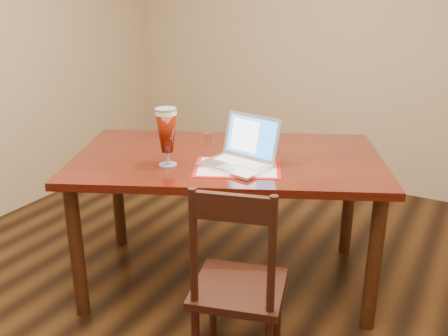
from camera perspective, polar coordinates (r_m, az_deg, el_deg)
The scene contains 3 objects.
ground at distance 2.87m, azimuth -1.36°, elevation -18.22°, with size 5.00×5.00×0.00m, color black.
dining_table at distance 2.95m, azimuth 0.25°, elevation -0.30°, with size 2.05×1.66×1.17m.
dining_chair at distance 2.38m, azimuth 1.54°, elevation -13.35°, with size 0.51×0.50×0.99m.
Camera 1 is at (1.14, -1.94, 1.78)m, focal length 40.00 mm.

